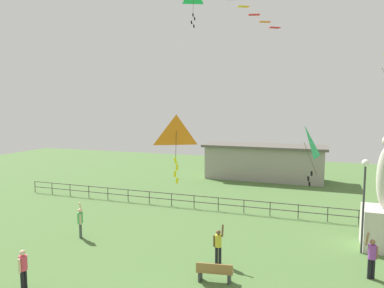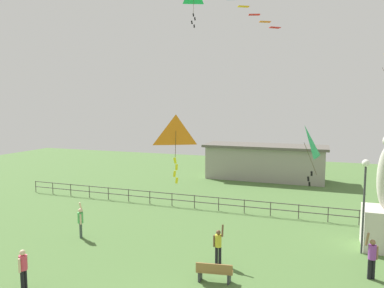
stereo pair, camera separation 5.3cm
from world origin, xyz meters
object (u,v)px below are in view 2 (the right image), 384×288
lamppost (365,186)px  person_4 (372,256)px  park_bench (214,272)px  person_2 (218,244)px  kite_5 (304,143)px  kite_2 (176,133)px  statue_monument (384,217)px  kite_4 (383,70)px  person_0 (23,267)px  person_3 (81,220)px

lamppost → person_4: (0.11, -2.76, -2.37)m
lamppost → park_bench: bearing=-138.4°
park_bench → person_2: (-0.34, 1.77, 0.47)m
kite_5 → kite_2: bearing=-126.7°
statue_monument → kite_4: (-0.17, 2.02, 7.48)m
park_bench → kite_2: 6.62m
person_2 → kite_4: kite_4 is taller
lamppost → kite_4: size_ratio=1.38×
person_0 → kite_2: kite_2 is taller
person_2 → kite_5: 5.94m
person_0 → person_4: bearing=23.7°
lamppost → kite_5: 4.86m
person_0 → kite_2: size_ratio=0.73×
park_bench → person_4: bearing=22.7°
statue_monument → kite_5: size_ratio=2.31×
person_3 → kite_5: (11.59, -0.40, 4.70)m
person_0 → person_3: (-1.48, 5.52, 0.02)m
person_2 → person_4: person_4 is taller
statue_monument → kite_2: (-7.47, -9.28, 4.70)m
person_4 → kite_4: size_ratio=0.59×
kite_4 → kite_5: size_ratio=1.36×
park_bench → person_2: size_ratio=0.83×
kite_5 → person_0: bearing=-153.1°
lamppost → person_4: 3.64m
kite_2 → lamppost: bearing=52.3°
lamppost → person_2: lamppost is taller
kite_4 → person_3: bearing=-158.7°
park_bench → kite_2: kite_2 is taller
park_bench → kite_4: bearing=50.5°
person_3 → person_2: bearing=-4.3°
statue_monument → kite_5: (-3.78, -4.32, 4.01)m
person_3 → lamppost: bearing=11.5°
statue_monument → kite_2: 12.81m
kite_5 → lamppost: bearing=50.8°
lamppost → person_0: bearing=-146.6°
person_2 → person_3: size_ratio=0.97×
person_2 → kite_4: 12.72m
person_2 → kite_2: size_ratio=0.83×
statue_monument → kite_4: size_ratio=1.71×
person_2 → kite_4: size_ratio=0.55×
lamppost → kite_2: bearing=-127.7°
person_2 → person_4: size_ratio=0.93×
statue_monument → person_3: size_ratio=3.00×
person_3 → statue_monument: bearing=14.3°
park_bench → lamppost: bearing=41.6°
kite_2 → person_0: bearing=-178.5°
person_2 → person_4: (6.41, 0.76, 0.07)m
kite_2 → person_3: bearing=145.9°
lamppost → kite_4: bearing=73.4°
person_2 → kite_2: bearing=-91.2°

